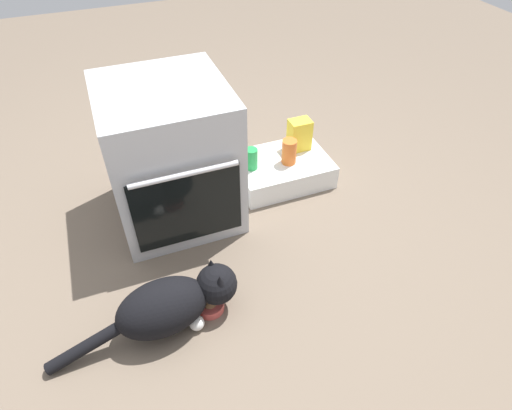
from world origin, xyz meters
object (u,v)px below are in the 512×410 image
object	(u,v)px
oven	(170,155)
soda_can	(252,159)
sauce_jar	(289,152)
snack_bag	(299,135)
pantry_cabinet	(282,170)
cat	(173,303)
food_bowl	(210,305)

from	to	relation	value
oven	soda_can	distance (m)	0.45
sauce_jar	snack_bag	distance (m)	0.15
oven	snack_bag	xyz separation A→B (m)	(0.74, 0.11, -0.12)
pantry_cabinet	snack_bag	distance (m)	0.22
oven	pantry_cabinet	xyz separation A→B (m)	(0.61, 0.04, -0.28)
oven	pantry_cabinet	bearing A→B (deg)	3.64
cat	sauce_jar	world-z (taller)	sauce_jar
oven	cat	xyz separation A→B (m)	(-0.17, -0.68, -0.22)
food_bowl	cat	xyz separation A→B (m)	(-0.15, -0.01, 0.10)
soda_can	snack_bag	world-z (taller)	snack_bag
pantry_cabinet	cat	size ratio (longest dim) A/B	0.67
oven	food_bowl	size ratio (longest dim) A/B	5.76
food_bowl	snack_bag	bearing A→B (deg)	45.22
food_bowl	soda_can	size ratio (longest dim) A/B	1.00
soda_can	pantry_cabinet	bearing A→B (deg)	2.40
oven	food_bowl	bearing A→B (deg)	-92.12
cat	snack_bag	bearing A→B (deg)	35.50
food_bowl	cat	distance (m)	0.18
pantry_cabinet	sauce_jar	bearing A→B (deg)	-53.40
oven	soda_can	bearing A→B (deg)	4.18
sauce_jar	oven	bearing A→B (deg)	-179.43
food_bowl	soda_can	bearing A→B (deg)	57.02
cat	pantry_cabinet	bearing A→B (deg)	37.27
cat	snack_bag	world-z (taller)	snack_bag
soda_can	food_bowl	bearing A→B (deg)	-122.98
food_bowl	snack_bag	world-z (taller)	snack_bag
sauce_jar	snack_bag	xyz separation A→B (m)	(0.11, 0.10, 0.02)
soda_can	cat	bearing A→B (deg)	-130.21
soda_can	snack_bag	size ratio (longest dim) A/B	0.67
food_bowl	sauce_jar	size ratio (longest dim) A/B	0.86
oven	pantry_cabinet	size ratio (longest dim) A/B	1.34
pantry_cabinet	food_bowl	bearing A→B (deg)	-132.10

